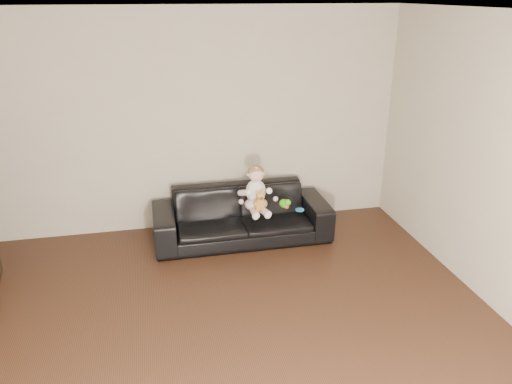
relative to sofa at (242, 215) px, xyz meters
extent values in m
plane|color=#382014|center=(-0.50, -2.25, -0.30)|extent=(5.50, 5.50, 0.00)
plane|color=#B5AB98|center=(-0.50, -2.25, 2.30)|extent=(5.50, 5.50, 0.00)
plane|color=#B5AB98|center=(-0.50, 0.50, 1.00)|extent=(5.00, 0.00, 5.00)
imported|color=black|center=(0.00, 0.00, 0.00)|extent=(2.04, 0.80, 0.59)
ellipsoid|color=silver|center=(0.15, -0.10, 0.17)|extent=(0.29, 0.26, 0.14)
ellipsoid|color=white|center=(0.15, -0.08, 0.32)|extent=(0.25, 0.21, 0.27)
sphere|color=beige|center=(0.15, -0.10, 0.53)|extent=(0.20, 0.20, 0.18)
ellipsoid|color=#8C603F|center=(0.15, -0.09, 0.56)|extent=(0.20, 0.20, 0.13)
cylinder|color=silver|center=(0.10, -0.27, 0.14)|extent=(0.10, 0.23, 0.09)
cylinder|color=silver|center=(0.21, -0.27, 0.14)|extent=(0.10, 0.23, 0.09)
sphere|color=white|center=(0.09, -0.38, 0.14)|extent=(0.08, 0.08, 0.07)
sphere|color=white|center=(0.22, -0.38, 0.14)|extent=(0.08, 0.08, 0.07)
cylinder|color=white|center=(0.01, -0.14, 0.34)|extent=(0.09, 0.19, 0.12)
cylinder|color=white|center=(0.30, -0.14, 0.34)|extent=(0.09, 0.19, 0.12)
ellipsoid|color=#C68A38|center=(0.16, -0.27, 0.23)|extent=(0.13, 0.11, 0.15)
sphere|color=#C68A38|center=(0.16, -0.28, 0.34)|extent=(0.10, 0.10, 0.10)
sphere|color=#C68A38|center=(0.13, -0.27, 0.38)|extent=(0.04, 0.04, 0.04)
sphere|color=#C68A38|center=(0.20, -0.27, 0.38)|extent=(0.04, 0.04, 0.04)
sphere|color=#593819|center=(0.16, -0.33, 0.33)|extent=(0.04, 0.04, 0.04)
ellipsoid|color=#4FCC18|center=(0.49, -0.10, 0.14)|extent=(0.16, 0.18, 0.10)
sphere|color=orange|center=(0.50, -0.14, 0.12)|extent=(0.08, 0.08, 0.06)
cylinder|color=blue|center=(0.64, -0.22, 0.10)|extent=(0.11, 0.11, 0.01)
camera|label=1|loc=(-0.96, -5.23, 2.43)|focal=35.00mm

